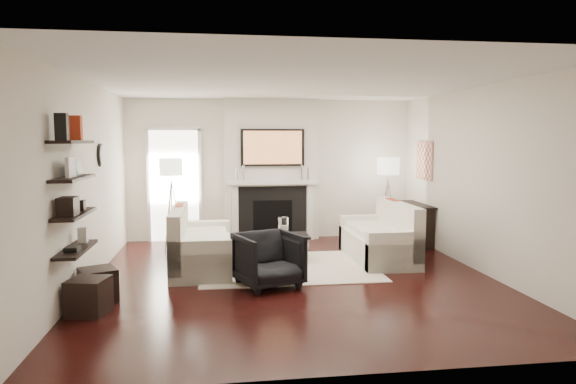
{
  "coord_description": "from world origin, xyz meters",
  "views": [
    {
      "loc": [
        -1.04,
        -6.92,
        1.92
      ],
      "look_at": [
        0.0,
        0.6,
        1.15
      ],
      "focal_mm": 32.0,
      "sensor_mm": 36.0,
      "label": 1
    }
  ],
  "objects": [
    {
      "name": "room_envelope",
      "position": [
        0.0,
        0.0,
        1.35
      ],
      "size": [
        6.0,
        6.0,
        6.0
      ],
      "color": "black",
      "rests_on": "ground"
    },
    {
      "name": "chimney_breast",
      "position": [
        0.0,
        2.88,
        1.35
      ],
      "size": [
        1.8,
        0.25,
        2.7
      ],
      "primitive_type": "cube",
      "color": "silver",
      "rests_on": "floor"
    },
    {
      "name": "fireplace_surround",
      "position": [
        0.0,
        2.74,
        0.52
      ],
      "size": [
        1.3,
        0.02,
        1.04
      ],
      "primitive_type": "cube",
      "color": "black",
      "rests_on": "floor"
    },
    {
      "name": "firebox",
      "position": [
        0.0,
        2.73,
        0.45
      ],
      "size": [
        0.75,
        0.02,
        0.65
      ],
      "primitive_type": "cube",
      "color": "black",
      "rests_on": "floor"
    },
    {
      "name": "mantel_pilaster_l",
      "position": [
        -0.72,
        2.71,
        0.55
      ],
      "size": [
        0.12,
        0.08,
        1.1
      ],
      "primitive_type": "cube",
      "color": "white",
      "rests_on": "floor"
    },
    {
      "name": "mantel_pilaster_r",
      "position": [
        0.72,
        2.71,
        0.55
      ],
      "size": [
        0.12,
        0.08,
        1.1
      ],
      "primitive_type": "cube",
      "color": "white",
      "rests_on": "floor"
    },
    {
      "name": "mantel_shelf",
      "position": [
        0.0,
        2.69,
        1.12
      ],
      "size": [
        1.7,
        0.18,
        0.07
      ],
      "primitive_type": "cube",
      "color": "white",
      "rests_on": "chimney_breast"
    },
    {
      "name": "tv_body",
      "position": [
        0.0,
        2.71,
        1.78
      ],
      "size": [
        1.2,
        0.06,
        0.7
      ],
      "primitive_type": "cube",
      "color": "black",
      "rests_on": "chimney_breast"
    },
    {
      "name": "tv_screen",
      "position": [
        0.0,
        2.68,
        1.78
      ],
      "size": [
        1.1,
        0.0,
        0.62
      ],
      "primitive_type": "cube",
      "color": "#BF723F",
      "rests_on": "tv_body"
    },
    {
      "name": "candlestick_l_tall",
      "position": [
        -0.55,
        2.7,
        1.3
      ],
      "size": [
        0.04,
        0.04,
        0.3
      ],
      "primitive_type": "cylinder",
      "color": "silver",
      "rests_on": "mantel_shelf"
    },
    {
      "name": "candlestick_l_short",
      "position": [
        -0.68,
        2.7,
        1.27
      ],
      "size": [
        0.04,
        0.04,
        0.24
      ],
      "primitive_type": "cylinder",
      "color": "silver",
      "rests_on": "mantel_shelf"
    },
    {
      "name": "candlestick_r_tall",
      "position": [
        0.55,
        2.7,
        1.3
      ],
      "size": [
        0.04,
        0.04,
        0.3
      ],
      "primitive_type": "cylinder",
      "color": "silver",
      "rests_on": "mantel_shelf"
    },
    {
      "name": "candlestick_r_short",
      "position": [
        0.68,
        2.7,
        1.27
      ],
      "size": [
        0.04,
        0.04,
        0.24
      ],
      "primitive_type": "cylinder",
      "color": "silver",
      "rests_on": "mantel_shelf"
    },
    {
      "name": "hallway_panel",
      "position": [
        -1.85,
        2.98,
        1.05
      ],
      "size": [
        0.9,
        0.02,
        2.1
      ],
      "primitive_type": "cube",
      "color": "white",
      "rests_on": "floor"
    },
    {
      "name": "door_trim_l",
      "position": [
        -2.33,
        2.96,
        1.05
      ],
      "size": [
        0.06,
        0.06,
        2.16
      ],
      "primitive_type": "cube",
      "color": "white",
      "rests_on": "floor"
    },
    {
      "name": "door_trim_r",
      "position": [
        -1.37,
        2.96,
        1.05
      ],
      "size": [
        0.06,
        0.06,
        2.16
      ],
      "primitive_type": "cube",
      "color": "white",
      "rests_on": "floor"
    },
    {
      "name": "door_trim_top",
      "position": [
        -1.85,
        2.96,
        2.13
      ],
      "size": [
        1.02,
        0.06,
        0.06
      ],
      "primitive_type": "cube",
      "color": "white",
      "rests_on": "wall_back"
    },
    {
      "name": "rug",
      "position": [
        -0.01,
        0.6,
        0.01
      ],
      "size": [
        2.6,
        2.0,
        0.01
      ],
      "primitive_type": "cube",
      "color": "beige",
      "rests_on": "floor"
    },
    {
      "name": "loveseat_left_base",
      "position": [
        -1.28,
        0.69,
        0.21
      ],
      "size": [
        0.85,
        1.8,
        0.42
      ],
      "primitive_type": "cube",
      "color": "white",
      "rests_on": "floor"
    },
    {
      "name": "loveseat_left_back",
      "position": [
        -1.62,
        0.69,
        0.53
      ],
      "size": [
        0.18,
        1.8,
        0.8
      ],
      "primitive_type": "cube",
      "color": "white",
      "rests_on": "floor"
    },
    {
      "name": "loveseat_left_arm_n",
      "position": [
        -1.28,
        -0.12,
        0.3
      ],
      "size": [
        0.85,
        0.18,
        0.6
      ],
      "primitive_type": "cube",
      "color": "white",
      "rests_on": "floor"
    },
    {
      "name": "loveseat_left_arm_s",
      "position": [
        -1.28,
        1.5,
        0.3
      ],
      "size": [
        0.85,
        0.18,
        0.6
      ],
      "primitive_type": "cube",
      "color": "white",
      "rests_on": "floor"
    },
    {
      "name": "loveseat_left_cushion",
      "position": [
        -1.23,
        0.69,
        0.47
      ],
      "size": [
        0.63,
        1.44,
        0.1
      ],
      "primitive_type": "cube",
      "color": "white",
      "rests_on": "loveseat_left_base"
    },
    {
      "name": "pillow_left_orange",
      "position": [
        -1.62,
        0.99,
        0.73
      ],
      "size": [
        0.1,
        0.42,
        0.42
      ],
      "primitive_type": "cube",
      "color": "#A42C14",
      "rests_on": "loveseat_left_cushion"
    },
    {
      "name": "pillow_left_charcoal",
      "position": [
        -1.62,
        0.39,
        0.72
      ],
      "size": [
        0.1,
        0.4,
        0.4
      ],
      "primitive_type": "cube",
      "color": "black",
      "rests_on": "loveseat_left_cushion"
    },
    {
      "name": "loveseat_right_base",
      "position": [
        1.51,
        0.94,
        0.21
      ],
      "size": [
        0.85,
        1.8,
        0.42
      ],
      "primitive_type": "cube",
      "color": "white",
      "rests_on": "floor"
    },
    {
      "name": "loveseat_right_back",
      "position": [
        1.84,
        0.94,
        0.53
      ],
      "size": [
        0.18,
        1.8,
        0.8
      ],
      "primitive_type": "cube",
      "color": "white",
      "rests_on": "floor"
    },
    {
      "name": "loveseat_right_arm_n",
      "position": [
        1.51,
        0.13,
        0.3
      ],
      "size": [
        0.85,
        0.18,
        0.6
      ],
      "primitive_type": "cube",
      "color": "white",
      "rests_on": "floor"
    },
    {
      "name": "loveseat_right_arm_s",
      "position": [
        1.51,
        1.75,
        0.3
      ],
      "size": [
        0.85,
        0.18,
        0.6
      ],
      "primitive_type": "cube",
      "color": "white",
      "rests_on": "floor"
    },
    {
      "name": "loveseat_right_cushion",
      "position": [
        1.46,
        0.94,
        0.47
      ],
      "size": [
        0.63,
        1.44,
        0.1
      ],
      "primitive_type": "cube",
      "color": "white",
      "rests_on": "loveseat_right_base"
    },
    {
      "name": "pillow_right_orange",
      "position": [
        1.84,
        1.24,
        0.73
      ],
      "size": [
        0.1,
        0.42,
        0.42
      ],
      "primitive_type": "cube",
      "color": "#A42C14",
      "rests_on": "loveseat_right_cushion"
    },
    {
      "name": "pillow_right_charcoal",
      "position": [
        1.84,
        0.64,
        0.72
      ],
      "size": [
        0.1,
        0.4,
        0.4
      ],
      "primitive_type": "cube",
      "color": "black",
      "rests_on": "loveseat_right_cushion"
    },
    {
      "name": "coffee_table",
      "position": [
        -0.16,
        1.06,
        0.4
      ],
      "size": [
        1.1,
        0.55,
        0.04
      ],
      "primitive_type": "cube",
      "color": "black",
      "rests_on": "floor"
    },
    {
      "name": "coffee_leg_nw",
      "position": [
        -0.66,
        0.84,
        0.19
      ],
      "size": [
        0.02,
        0.02,
        0.38
      ],
      "primitive_type": "cylinder",
      "color": "silver",
      "rests_on": "floor"
    },
    {
      "name": "coffee_leg_ne",
      "position": [
        0.34,
        0.84,
        0.19
      ],
      "size": [
        0.02,
        0.02,
        0.38
      ],
      "primitive_type": "cylinder",
      "color": "silver",
      "rests_on": "floor"
    },
    {
      "name": "coffee_leg_sw",
      "position": [
        -0.66,
        1.28,
        0.19
      ],
      "size": [
        0.02,
        0.02,
        0.38
      ],
      "primitive_type": "cylinder",
      "color": "silver",
      "rests_on": "floor"
    },
    {
      "name": "coffee_leg_se",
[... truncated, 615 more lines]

